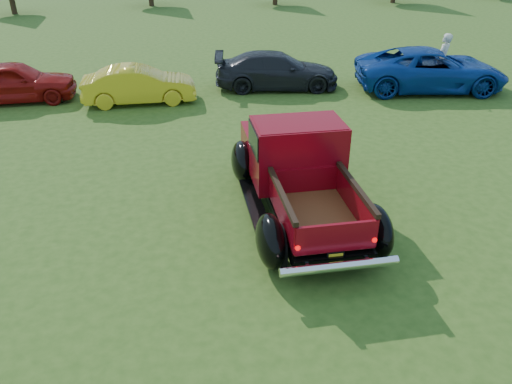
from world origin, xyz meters
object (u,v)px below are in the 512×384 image
object	(u,v)px
show_car_blue	(431,69)
spectator	(442,60)
show_car_yellow	(139,85)
show_car_grey	(277,70)
show_car_red	(13,82)
pickup_truck	(297,167)

from	to	relation	value
show_car_blue	spectator	bearing A→B (deg)	-44.19
show_car_yellow	show_car_grey	distance (m)	5.08
show_car_red	show_car_yellow	bearing A→B (deg)	-103.14
show_car_yellow	show_car_blue	distance (m)	10.58
pickup_truck	show_car_red	distance (m)	11.75
show_car_red	spectator	bearing A→B (deg)	-93.77
show_car_grey	show_car_blue	world-z (taller)	show_car_blue
pickup_truck	show_car_red	bearing A→B (deg)	132.08
show_car_yellow	spectator	distance (m)	11.27
show_car_grey	show_car_blue	distance (m)	5.69
show_car_red	show_car_grey	size ratio (longest dim) A/B	0.90
show_car_red	show_car_grey	xyz separation A→B (m)	(9.29, 0.01, -0.04)
show_car_blue	show_car_grey	bearing A→B (deg)	86.85
pickup_truck	show_car_red	xyz separation A→B (m)	(-7.94, 8.66, -0.23)
show_car_blue	spectator	world-z (taller)	spectator
show_car_red	show_car_grey	bearing A→B (deg)	-91.45
pickup_truck	spectator	xyz separation A→B (m)	(7.62, 8.04, 0.03)
show_car_red	show_car_grey	distance (m)	9.29
show_car_yellow	show_car_red	bearing A→B (deg)	77.65
show_car_yellow	spectator	world-z (taller)	spectator
pickup_truck	show_car_grey	bearing A→B (deg)	80.70
spectator	show_car_yellow	bearing A→B (deg)	-37.22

